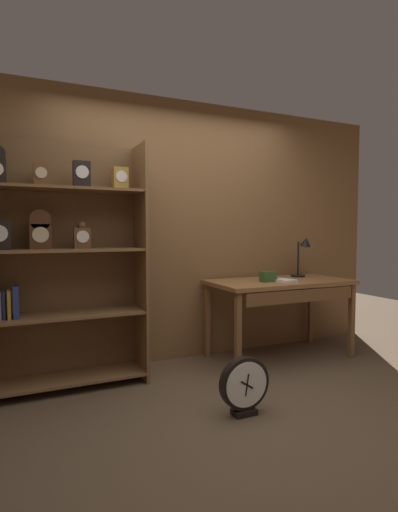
{
  "coord_description": "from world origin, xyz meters",
  "views": [
    {
      "loc": [
        -1.5,
        -2.37,
        1.3
      ],
      "look_at": [
        -0.05,
        0.81,
        1.08
      ],
      "focal_mm": 28.21,
      "sensor_mm": 36.0,
      "label": 1
    }
  ],
  "objects_px": {
    "bookshelf": "(58,262)",
    "round_clock_large": "(244,385)",
    "toolbox_small": "(268,277)",
    "open_repair_manual": "(284,281)",
    "workbench": "(281,289)",
    "desk_lamp": "(303,252)"
  },
  "relations": [
    {
      "from": "bookshelf",
      "to": "toolbox_small",
      "type": "bearing_deg",
      "value": -4.5
    },
    {
      "from": "toolbox_small",
      "to": "workbench",
      "type": "bearing_deg",
      "value": 10.84
    },
    {
      "from": "toolbox_small",
      "to": "round_clock_large",
      "type": "bearing_deg",
      "value": -131.71
    },
    {
      "from": "workbench",
      "to": "toolbox_small",
      "type": "bearing_deg",
      "value": -169.16
    },
    {
      "from": "bookshelf",
      "to": "workbench",
      "type": "height_order",
      "value": "bookshelf"
    },
    {
      "from": "bookshelf",
      "to": "open_repair_manual",
      "type": "distance_m",
      "value": 2.11
    },
    {
      "from": "bookshelf",
      "to": "desk_lamp",
      "type": "bearing_deg",
      "value": 0.97
    },
    {
      "from": "open_repair_manual",
      "to": "toolbox_small",
      "type": "bearing_deg",
      "value": 143.17
    },
    {
      "from": "workbench",
      "to": "round_clock_large",
      "type": "relative_size",
      "value": 3.46
    },
    {
      "from": "desk_lamp",
      "to": "toolbox_small",
      "type": "xyz_separation_m",
      "value": [
        -0.58,
        -0.2,
        -0.22
      ]
    },
    {
      "from": "toolbox_small",
      "to": "open_repair_manual",
      "type": "relative_size",
      "value": 0.68
    },
    {
      "from": "bookshelf",
      "to": "open_repair_manual",
      "type": "bearing_deg",
      "value": -6.05
    },
    {
      "from": "bookshelf",
      "to": "round_clock_large",
      "type": "bearing_deg",
      "value": -43.27
    },
    {
      "from": "workbench",
      "to": "open_repair_manual",
      "type": "distance_m",
      "value": 0.15
    },
    {
      "from": "open_repair_manual",
      "to": "round_clock_large",
      "type": "relative_size",
      "value": 0.53
    },
    {
      "from": "workbench",
      "to": "desk_lamp",
      "type": "distance_m",
      "value": 0.56
    },
    {
      "from": "desk_lamp",
      "to": "toolbox_small",
      "type": "height_order",
      "value": "desk_lamp"
    },
    {
      "from": "bookshelf",
      "to": "desk_lamp",
      "type": "xyz_separation_m",
      "value": [
        2.53,
        0.04,
        0.03
      ]
    },
    {
      "from": "bookshelf",
      "to": "workbench",
      "type": "bearing_deg",
      "value": -3.17
    },
    {
      "from": "workbench",
      "to": "desk_lamp",
      "type": "xyz_separation_m",
      "value": [
        0.4,
        0.16,
        0.35
      ]
    },
    {
      "from": "toolbox_small",
      "to": "open_repair_manual",
      "type": "distance_m",
      "value": 0.16
    },
    {
      "from": "toolbox_small",
      "to": "round_clock_large",
      "type": "relative_size",
      "value": 0.36
    }
  ]
}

